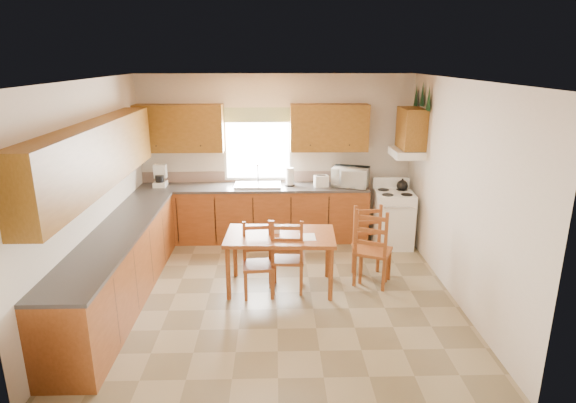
{
  "coord_description": "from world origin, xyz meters",
  "views": [
    {
      "loc": [
        -0.01,
        -5.68,
        2.95
      ],
      "look_at": [
        0.15,
        0.3,
        1.15
      ],
      "focal_mm": 30.0,
      "sensor_mm": 36.0,
      "label": 1
    }
  ],
  "objects_px": {
    "dining_table": "(280,261)",
    "chair_far_right": "(370,244)",
    "chair_far_left": "(258,261)",
    "stove": "(393,220)",
    "microwave": "(351,177)",
    "chair_near_right": "(373,246)",
    "chair_near_left": "(288,254)"
  },
  "relations": [
    {
      "from": "dining_table",
      "to": "chair_far_right",
      "type": "height_order",
      "value": "chair_far_right"
    },
    {
      "from": "chair_near_left",
      "to": "chair_far_left",
      "type": "relative_size",
      "value": 1.07
    },
    {
      "from": "dining_table",
      "to": "chair_far_right",
      "type": "relative_size",
      "value": 1.41
    },
    {
      "from": "chair_near_left",
      "to": "stove",
      "type": "bearing_deg",
      "value": -135.04
    },
    {
      "from": "dining_table",
      "to": "chair_far_left",
      "type": "bearing_deg",
      "value": -144.61
    },
    {
      "from": "chair_near_right",
      "to": "chair_far_right",
      "type": "relative_size",
      "value": 1.08
    },
    {
      "from": "stove",
      "to": "chair_far_right",
      "type": "relative_size",
      "value": 0.88
    },
    {
      "from": "stove",
      "to": "dining_table",
      "type": "relative_size",
      "value": 0.62
    },
    {
      "from": "stove",
      "to": "chair_near_left",
      "type": "distance_m",
      "value": 2.3
    },
    {
      "from": "stove",
      "to": "chair_near_right",
      "type": "relative_size",
      "value": 0.82
    },
    {
      "from": "stove",
      "to": "chair_far_right",
      "type": "distance_m",
      "value": 1.33
    },
    {
      "from": "chair_near_left",
      "to": "chair_far_left",
      "type": "height_order",
      "value": "chair_near_left"
    },
    {
      "from": "chair_far_right",
      "to": "chair_near_left",
      "type": "bearing_deg",
      "value": -170.79
    },
    {
      "from": "microwave",
      "to": "chair_near_right",
      "type": "relative_size",
      "value": 0.5
    },
    {
      "from": "microwave",
      "to": "chair_near_left",
      "type": "relative_size",
      "value": 0.53
    },
    {
      "from": "chair_near_right",
      "to": "chair_far_left",
      "type": "height_order",
      "value": "chair_near_right"
    },
    {
      "from": "dining_table",
      "to": "chair_near_right",
      "type": "bearing_deg",
      "value": 7.51
    },
    {
      "from": "dining_table",
      "to": "microwave",
      "type": "bearing_deg",
      "value": 59.08
    },
    {
      "from": "stove",
      "to": "microwave",
      "type": "height_order",
      "value": "microwave"
    },
    {
      "from": "microwave",
      "to": "chair_far_left",
      "type": "height_order",
      "value": "microwave"
    },
    {
      "from": "chair_far_right",
      "to": "stove",
      "type": "bearing_deg",
      "value": 56.97
    },
    {
      "from": "chair_far_left",
      "to": "chair_far_right",
      "type": "distance_m",
      "value": 1.59
    },
    {
      "from": "chair_far_left",
      "to": "chair_far_right",
      "type": "relative_size",
      "value": 0.94
    },
    {
      "from": "chair_far_left",
      "to": "microwave",
      "type": "bearing_deg",
      "value": 48.31
    },
    {
      "from": "chair_far_left",
      "to": "chair_far_right",
      "type": "xyz_separation_m",
      "value": [
        1.52,
        0.45,
        0.03
      ]
    },
    {
      "from": "stove",
      "to": "chair_far_right",
      "type": "bearing_deg",
      "value": -114.28
    },
    {
      "from": "microwave",
      "to": "chair_near_left",
      "type": "height_order",
      "value": "microwave"
    },
    {
      "from": "chair_near_right",
      "to": "dining_table",
      "type": "bearing_deg",
      "value": 28.96
    },
    {
      "from": "chair_near_right",
      "to": "chair_far_left",
      "type": "bearing_deg",
      "value": 34.81
    },
    {
      "from": "dining_table",
      "to": "chair_far_left",
      "type": "height_order",
      "value": "chair_far_left"
    },
    {
      "from": "chair_far_right",
      "to": "dining_table",
      "type": "bearing_deg",
      "value": -173.98
    },
    {
      "from": "chair_near_right",
      "to": "chair_far_left",
      "type": "distance_m",
      "value": 1.56
    }
  ]
}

